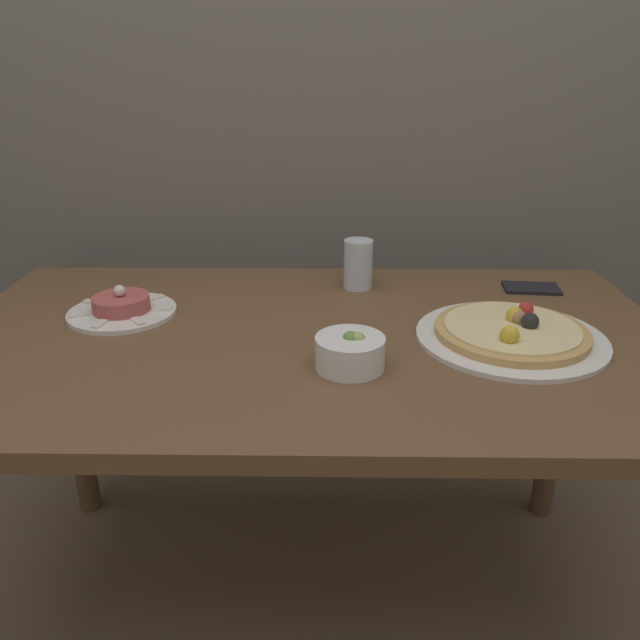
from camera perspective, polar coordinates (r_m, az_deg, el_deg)
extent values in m
cube|color=slate|center=(1.68, -0.54, 25.07)|extent=(8.00, 0.05, 2.60)
cube|color=brown|center=(1.25, -1.04, -1.95)|extent=(1.45, 0.83, 0.03)
cylinder|color=brown|center=(1.87, -21.60, -7.27)|extent=(0.06, 0.06, 0.69)
cylinder|color=brown|center=(1.84, 20.81, -7.63)|extent=(0.06, 0.06, 0.69)
cylinder|color=white|center=(1.26, 17.03, -1.56)|extent=(0.36, 0.36, 0.01)
cylinder|color=tan|center=(1.26, 17.09, -1.04)|extent=(0.29, 0.29, 0.02)
cylinder|color=beige|center=(1.25, 17.14, -0.62)|extent=(0.26, 0.26, 0.01)
sphere|color=black|center=(1.26, 18.66, -0.14)|extent=(0.03, 0.03, 0.03)
sphere|color=gold|center=(1.28, 17.39, 0.42)|extent=(0.03, 0.03, 0.03)
sphere|color=#B22D23|center=(1.32, 18.32, 0.96)|extent=(0.03, 0.03, 0.03)
sphere|color=gold|center=(1.18, 16.95, -1.33)|extent=(0.04, 0.04, 0.04)
sphere|color=#997047|center=(1.27, 17.72, 0.19)|extent=(0.03, 0.03, 0.03)
cylinder|color=white|center=(1.39, -17.62, 0.68)|extent=(0.23, 0.23, 0.01)
cylinder|color=#B2514C|center=(1.39, -17.72, 1.47)|extent=(0.12, 0.12, 0.03)
sphere|color=silver|center=(1.38, -17.86, 2.56)|extent=(0.02, 0.02, 0.02)
cube|color=white|center=(1.37, -14.21, 0.98)|extent=(0.04, 0.02, 0.01)
cube|color=white|center=(1.44, -14.82, 1.98)|extent=(0.04, 0.04, 0.01)
cube|color=white|center=(1.47, -17.41, 2.20)|extent=(0.02, 0.04, 0.01)
cube|color=white|center=(1.45, -20.15, 1.53)|extent=(0.04, 0.03, 0.01)
cube|color=white|center=(1.39, -21.18, 0.41)|extent=(0.04, 0.03, 0.01)
cube|color=white|center=(1.32, -19.53, -0.37)|extent=(0.02, 0.04, 0.01)
cube|color=white|center=(1.32, -16.30, -0.11)|extent=(0.04, 0.04, 0.01)
cylinder|color=white|center=(1.09, 2.76, -2.99)|extent=(0.12, 0.12, 0.06)
sphere|color=#668E42|center=(1.09, 3.43, -1.80)|extent=(0.03, 0.03, 0.03)
sphere|color=#668E42|center=(1.09, 2.82, -1.78)|extent=(0.03, 0.03, 0.03)
sphere|color=#668E42|center=(1.08, 2.89, -1.85)|extent=(0.03, 0.03, 0.03)
sphere|color=#A3B25B|center=(1.08, 3.49, -1.81)|extent=(0.03, 0.03, 0.03)
cylinder|color=silver|center=(1.48, 3.51, 5.12)|extent=(0.07, 0.07, 0.12)
cube|color=black|center=(1.56, 18.76, 2.78)|extent=(0.13, 0.09, 0.01)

